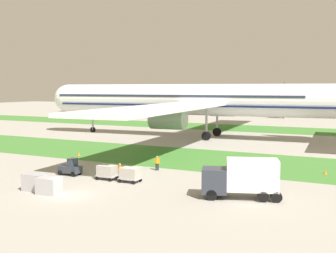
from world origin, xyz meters
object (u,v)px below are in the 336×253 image
(baggage_tug, at_px, (70,168))
(cargo_dolly_second, at_px, (130,174))
(uld_container_0, at_px, (35,182))
(airliner, at_px, (202,100))
(uld_container_1, at_px, (49,186))
(cargo_dolly_lead, at_px, (107,171))
(ground_crew_marshaller, at_px, (157,163))
(catering_truck, at_px, (242,177))
(taxiway_marker_1, at_px, (325,172))
(ground_crew_loader, at_px, (120,171))
(taxiway_marker_0, at_px, (79,154))

(baggage_tug, xyz_separation_m, cargo_dolly_second, (7.93, -0.00, 0.10))
(uld_container_0, bearing_deg, cargo_dolly_second, 47.72)
(airliner, xyz_separation_m, uld_container_1, (3.58, -47.13, -6.78))
(cargo_dolly_lead, relative_size, uld_container_1, 1.10)
(ground_crew_marshaller, bearing_deg, catering_truck, 116.68)
(baggage_tug, xyz_separation_m, taxiway_marker_1, (25.83, 13.53, -0.57))
(baggage_tug, relative_size, ground_crew_loader, 1.49)
(cargo_dolly_lead, bearing_deg, uld_container_1, 169.56)
(cargo_dolly_second, bearing_deg, taxiway_marker_1, -52.89)
(cargo_dolly_lead, height_order, catering_truck, catering_truck)
(airliner, relative_size, cargo_dolly_second, 38.70)
(uld_container_1, height_order, taxiway_marker_1, uld_container_1)
(taxiway_marker_0, bearing_deg, uld_container_1, -58.40)
(airliner, bearing_deg, uld_container_1, -179.81)
(baggage_tug, distance_m, cargo_dolly_second, 7.93)
(catering_truck, height_order, ground_crew_marshaller, catering_truck)
(cargo_dolly_second, relative_size, catering_truck, 0.30)
(cargo_dolly_lead, height_order, uld_container_0, uld_container_0)
(taxiway_marker_1, bearing_deg, ground_crew_marshaller, -159.86)
(catering_truck, bearing_deg, airliner, 7.32)
(uld_container_1, relative_size, taxiway_marker_0, 4.08)
(taxiway_marker_1, bearing_deg, taxiway_marker_0, -176.02)
(catering_truck, xyz_separation_m, uld_container_1, (-16.59, -6.45, -1.18))
(ground_crew_loader, relative_size, taxiway_marker_1, 3.62)
(airliner, distance_m, taxiway_marker_1, 37.44)
(airliner, distance_m, cargo_dolly_lead, 40.56)
(baggage_tug, height_order, ground_crew_loader, baggage_tug)
(cargo_dolly_second, distance_m, taxiway_marker_0, 19.31)
(cargo_dolly_lead, relative_size, taxiway_marker_1, 4.58)
(ground_crew_marshaller, bearing_deg, cargo_dolly_second, 61.56)
(ground_crew_loader, relative_size, taxiway_marker_0, 3.55)
(cargo_dolly_second, xyz_separation_m, uld_container_1, (-4.27, -7.42, -0.15))
(cargo_dolly_second, height_order, catering_truck, catering_truck)
(ground_crew_loader, height_order, taxiway_marker_0, ground_crew_loader)
(catering_truck, height_order, ground_crew_loader, catering_truck)
(baggage_tug, height_order, taxiway_marker_0, baggage_tug)
(cargo_dolly_lead, bearing_deg, taxiway_marker_1, -56.94)
(ground_crew_marshaller, height_order, ground_crew_loader, same)
(airliner, distance_m, baggage_tug, 40.27)
(cargo_dolly_second, distance_m, taxiway_marker_1, 22.45)
(airliner, bearing_deg, taxiway_marker_0, 160.41)
(ground_crew_loader, bearing_deg, airliner, 114.83)
(cargo_dolly_second, distance_m, ground_crew_loader, 1.92)
(cargo_dolly_second, bearing_deg, ground_crew_loader, 66.07)
(airliner, xyz_separation_m, taxiway_marker_0, (-7.88, -28.51, -7.31))
(cargo_dolly_second, bearing_deg, uld_container_1, 150.10)
(ground_crew_loader, bearing_deg, taxiway_marker_1, 48.90)
(cargo_dolly_lead, bearing_deg, cargo_dolly_second, -90.00)
(ground_crew_loader, xyz_separation_m, taxiway_marker_1, (19.66, 12.75, -0.71))
(airliner, height_order, uld_container_0, airliner)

